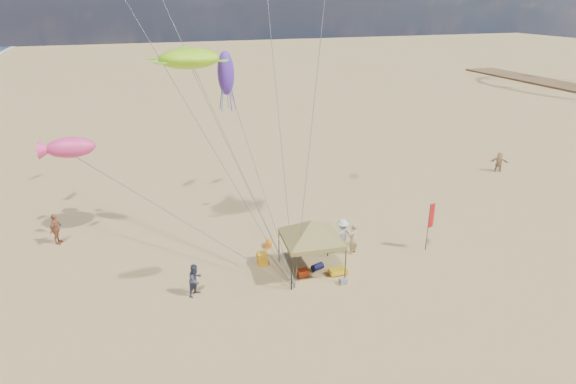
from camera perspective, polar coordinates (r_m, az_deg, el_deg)
The scene contains 19 objects.
ground at distance 23.56m, azimuth 2.39°, elevation -11.69°, with size 280.00×280.00×0.00m, color tan.
canopy_tent at distance 23.78m, azimuth 2.79°, elevation -3.59°, with size 5.44×5.44×3.36m.
feather_flag at distance 27.42m, azimuth 16.44°, elevation -3.03°, with size 0.41×0.16×2.79m.
cooler_red at distance 24.64m, azimuth 1.80°, elevation -9.50°, with size 0.54×0.38×0.38m, color #B5330E.
cooler_blue at distance 28.50m, azimuth 3.96°, elevation -4.90°, with size 0.54×0.38×0.38m, color #12289A.
bag_navy at distance 25.21m, azimuth 3.48°, elevation -8.77°, with size 0.36×0.36×0.60m, color #0D0F39.
bag_orange at distance 27.37m, azimuth -2.30°, elevation -6.09°, with size 0.36×0.36×0.60m, color orange.
chair_green at distance 26.93m, azimuth 5.09°, elevation -6.25°, with size 0.50×0.50×0.70m, color #24981B.
chair_yellow at distance 25.55m, azimuth -3.04°, elevation -7.87°, with size 0.50×0.50×0.70m, color #F5AB1B.
crate_grey at distance 24.22m, azimuth 6.49°, elevation -10.40°, with size 0.34×0.30×0.28m, color gray.
beach_cart at distance 24.91m, azimuth 5.91°, elevation -9.22°, with size 0.90×0.50×0.24m, color yellow.
person_near_a at distance 26.57m, azimuth 7.64°, elevation -5.44°, with size 0.66×0.43×1.81m, color tan.
person_near_b at distance 23.34m, azimuth -10.83°, elevation -10.11°, with size 0.79×0.61×1.62m, color #3C3F51.
person_near_c at distance 26.74m, azimuth 6.40°, elevation -5.08°, with size 1.22×0.70×1.89m, color silver.
person_far_a at distance 30.32m, azimuth -25.67°, elevation -3.94°, with size 1.07×0.44×1.82m, color #AE6343.
person_far_c at distance 42.29m, azimuth 23.60°, elevation 3.28°, with size 1.49×0.47×1.61m, color tan.
turtle_kite at distance 25.80m, azimuth -11.56°, elevation 15.14°, with size 3.06×2.45×1.02m, color #A5F618.
fish_kite at distance 20.52m, azimuth -24.19°, elevation 4.81°, with size 1.80×0.90×0.80m, color #FF3A84.
squid_kite at distance 26.46m, azimuth -7.33°, elevation 13.71°, with size 0.89×0.89×2.31m, color #562CC5.
Camera 1 is at (-7.19, -18.24, 13.07)m, focal length 30.21 mm.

